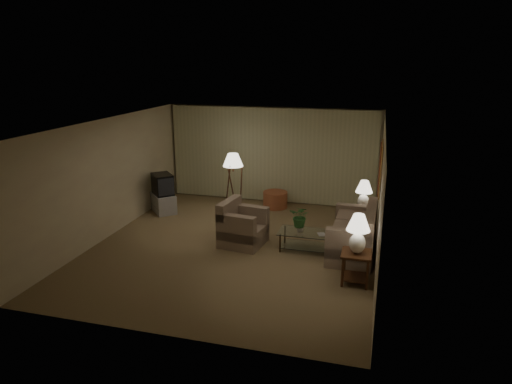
% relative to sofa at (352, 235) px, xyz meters
% --- Properties ---
extents(ground, '(7.00, 7.00, 0.00)m').
position_rel_sofa_xyz_m(ground, '(-2.50, -0.28, -0.40)').
color(ground, olive).
rests_on(ground, ground).
extents(room_shell, '(6.04, 7.02, 2.72)m').
position_rel_sofa_xyz_m(room_shell, '(-2.48, 1.23, 1.35)').
color(room_shell, beige).
rests_on(room_shell, ground).
extents(sofa, '(1.86, 1.00, 0.80)m').
position_rel_sofa_xyz_m(sofa, '(0.00, 0.00, 0.00)').
color(sofa, gray).
rests_on(sofa, ground).
extents(armchair, '(1.17, 1.13, 0.78)m').
position_rel_sofa_xyz_m(armchair, '(-2.35, -0.13, -0.01)').
color(armchair, gray).
rests_on(armchair, ground).
extents(side_table_near, '(0.53, 0.53, 0.60)m').
position_rel_sofa_xyz_m(side_table_near, '(0.15, -1.35, 0.01)').
color(side_table_near, '#341E0E').
rests_on(side_table_near, ground).
extents(side_table_far, '(0.46, 0.38, 0.60)m').
position_rel_sofa_xyz_m(side_table_far, '(0.15, 1.25, -0.01)').
color(side_table_far, '#341E0E').
rests_on(side_table_far, ground).
extents(table_lamp_near, '(0.43, 0.43, 0.73)m').
position_rel_sofa_xyz_m(table_lamp_near, '(0.15, -1.35, 0.63)').
color(table_lamp_near, white).
rests_on(table_lamp_near, side_table_near).
extents(table_lamp_far, '(0.39, 0.39, 0.68)m').
position_rel_sofa_xyz_m(table_lamp_far, '(0.15, 1.25, 0.60)').
color(table_lamp_far, white).
rests_on(table_lamp_far, side_table_far).
extents(coffee_table, '(1.20, 0.65, 0.41)m').
position_rel_sofa_xyz_m(coffee_table, '(-0.94, -0.10, -0.12)').
color(coffee_table, silver).
rests_on(coffee_table, ground).
extents(tv_cabinet, '(1.28, 1.28, 0.50)m').
position_rel_sofa_xyz_m(tv_cabinet, '(-5.05, 1.44, -0.15)').
color(tv_cabinet, '#9D9D9F').
rests_on(tv_cabinet, ground).
extents(crt_tv, '(1.09, 1.09, 0.55)m').
position_rel_sofa_xyz_m(crt_tv, '(-5.05, 1.44, 0.37)').
color(crt_tv, black).
rests_on(crt_tv, tv_cabinet).
extents(floor_lamp, '(0.53, 0.53, 1.62)m').
position_rel_sofa_xyz_m(floor_lamp, '(-3.19, 1.79, 0.45)').
color(floor_lamp, '#341E0E').
rests_on(floor_lamp, ground).
extents(ottoman, '(0.71, 0.71, 0.45)m').
position_rel_sofa_xyz_m(ottoman, '(-2.25, 2.60, -0.18)').
color(ottoman, '#9A5E34').
rests_on(ottoman, ground).
extents(vase, '(0.15, 0.15, 0.16)m').
position_rel_sofa_xyz_m(vase, '(-1.09, -0.10, 0.09)').
color(vase, white).
rests_on(vase, coffee_table).
extents(flowers, '(0.51, 0.46, 0.48)m').
position_rel_sofa_xyz_m(flowers, '(-1.09, -0.10, 0.41)').
color(flowers, '#306D31').
rests_on(flowers, vase).
extents(book, '(0.21, 0.25, 0.02)m').
position_rel_sofa_xyz_m(book, '(-0.69, -0.20, 0.02)').
color(book, olive).
rests_on(book, coffee_table).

